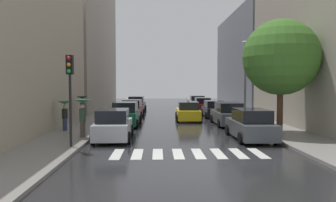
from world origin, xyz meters
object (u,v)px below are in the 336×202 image
taxi_midroad (188,112)px  traffic_light_left_corner (70,80)px  parked_car_right_second (228,115)px  parked_car_right_fifth (197,102)px  parked_car_left_nearest (113,125)px  parked_car_left_third (132,109)px  parked_car_left_fourth (137,104)px  pedestrian_near_tree (82,104)px  pedestrian_foreground (65,110)px  parked_car_right_fourth (202,105)px  parked_car_right_third (214,109)px  parked_car_right_nearest (251,125)px  pedestrian_by_kerb (82,110)px  street_tree_right (281,58)px  parked_car_left_second (126,115)px  lamp_post_right (245,75)px

taxi_midroad → traffic_light_left_corner: bearing=152.5°
parked_car_right_second → parked_car_right_fifth: bearing=0.5°
parked_car_left_nearest → traffic_light_left_corner: 4.10m
parked_car_left_third → parked_car_left_fourth: (-0.03, 6.74, 0.03)m
pedestrian_near_tree → pedestrian_foreground: bearing=-72.2°
parked_car_left_fourth → pedestrian_near_tree: (-3.47, -11.81, 0.78)m
parked_car_right_fourth → parked_car_right_third: bearing=-176.5°
parked_car_right_fourth → traffic_light_left_corner: 23.40m
parked_car_right_nearest → pedestrian_by_kerb: bearing=89.0°
parked_car_right_fourth → street_tree_right: street_tree_right is taller
parked_car_left_second → parked_car_right_second: (7.68, 0.26, -0.02)m
parked_car_left_third → parked_car_right_fifth: (7.57, 11.97, -0.02)m
parked_car_left_second → lamp_post_right: 9.83m
traffic_light_left_corner → lamp_post_right: (11.00, 10.04, 0.56)m
pedestrian_by_kerb → parked_car_right_nearest: bearing=19.7°
parked_car_right_third → pedestrian_near_tree: bearing=113.4°
pedestrian_near_tree → parked_car_right_third: bearing=41.2°
parked_car_left_third → traffic_light_left_corner: traffic_light_left_corner is taller
parked_car_left_nearest → parked_car_right_nearest: parked_car_right_nearest is taller
parked_car_left_nearest → parked_car_right_second: bearing=-52.9°
parked_car_left_second → parked_car_right_nearest: parked_car_left_second is taller
parked_car_right_third → street_tree_right: bearing=-169.2°
parked_car_left_third → pedestrian_near_tree: bearing=147.9°
parked_car_left_nearest → pedestrian_near_tree: size_ratio=2.20×
parked_car_left_third → pedestrian_foreground: pedestrian_foreground is taller
pedestrian_by_kerb → street_tree_right: bearing=26.0°
parked_car_right_fifth → pedestrian_foreground: 24.44m
parked_car_right_fourth → street_tree_right: 18.09m
pedestrian_foreground → pedestrian_near_tree: (0.02, 4.72, 0.09)m
taxi_midroad → pedestrian_near_tree: (-8.48, -1.97, 0.81)m
parked_car_right_fifth → pedestrian_near_tree: pedestrian_near_tree is taller
parked_car_left_fourth → parked_car_right_third: 10.45m
parked_car_right_nearest → parked_car_right_fifth: parked_car_right_nearest is taller
pedestrian_near_tree → traffic_light_left_corner: 10.47m
parked_car_right_fourth → pedestrian_foreground: 19.37m
pedestrian_by_kerb → parked_car_right_second: bearing=53.9°
parked_car_left_third → street_tree_right: 15.48m
parked_car_right_third → pedestrian_near_tree: size_ratio=2.08×
parked_car_left_nearest → parked_car_right_fifth: bearing=-18.7°
parked_car_right_second → parked_car_right_nearest: bearing=179.1°
parked_car_left_nearest → pedestrian_by_kerb: bearing=91.1°
parked_car_left_nearest → pedestrian_foreground: size_ratio=2.35×
pedestrian_by_kerb → lamp_post_right: (11.07, 7.28, 2.20)m
parked_car_right_second → traffic_light_left_corner: (-9.41, -9.00, 2.48)m
parked_car_left_nearest → lamp_post_right: size_ratio=0.70×
pedestrian_by_kerb → parked_car_right_third: bearing=72.7°
pedestrian_by_kerb → street_tree_right: (11.52, 1.11, 3.04)m
parked_car_left_nearest → parked_car_right_third: bearing=-34.0°
parked_car_left_second → parked_car_right_nearest: bearing=-127.6°
parked_car_left_second → pedestrian_by_kerb: (-1.81, -5.98, 0.82)m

